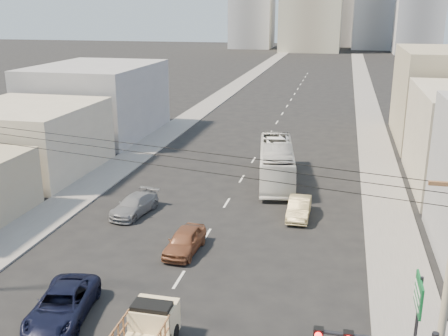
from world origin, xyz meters
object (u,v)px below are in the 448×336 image
at_px(sedan_tan, 299,208).
at_px(green_sign, 417,308).
at_px(flatbed_pickup, 145,332).
at_px(navy_pickup, 62,305).
at_px(city_bus, 276,162).
at_px(sedan_grey, 134,205).
at_px(utility_pole, 444,312).
at_px(sedan_brown, 185,241).

relative_size(sedan_tan, green_sign, 0.84).
distance_m(flatbed_pickup, navy_pickup, 5.10).
xyz_separation_m(flatbed_pickup, city_bus, (2.36, 24.61, 0.52)).
bearing_deg(navy_pickup, sedan_grey, 88.22).
bearing_deg(utility_pole, city_bus, 107.48).
bearing_deg(utility_pole, navy_pickup, 164.89).
bearing_deg(city_bus, navy_pickup, -115.65).
xyz_separation_m(flatbed_pickup, sedan_grey, (-6.54, 14.81, -0.42)).
relative_size(city_bus, sedan_brown, 2.75).
xyz_separation_m(sedan_brown, sedan_tan, (6.23, 7.02, -0.03)).
xyz_separation_m(navy_pickup, sedan_brown, (3.57, 8.10, -0.01)).
height_order(sedan_grey, green_sign, green_sign).
bearing_deg(navy_pickup, flatbed_pickup, -28.28).
bearing_deg(green_sign, flatbed_pickup, 179.50).
bearing_deg(city_bus, utility_pole, -80.84).
xyz_separation_m(sedan_tan, sedan_grey, (-11.53, -1.98, -0.02)).
height_order(flatbed_pickup, navy_pickup, flatbed_pickup).
distance_m(navy_pickup, sedan_tan, 18.02).
xyz_separation_m(flatbed_pickup, utility_pole, (10.93, -2.59, 4.09)).
distance_m(flatbed_pickup, sedan_brown, 9.84).
xyz_separation_m(sedan_grey, utility_pole, (17.46, -17.40, 4.51)).
xyz_separation_m(sedan_grey, green_sign, (17.13, -14.90, 3.07)).
xyz_separation_m(navy_pickup, sedan_grey, (-1.73, 13.15, -0.06)).
xyz_separation_m(city_bus, sedan_brown, (-3.60, -14.85, -0.90)).
distance_m(sedan_grey, green_sign, 22.91).
bearing_deg(city_bus, sedan_tan, -79.75).
bearing_deg(utility_pole, sedan_brown, 134.57).
relative_size(sedan_brown, green_sign, 0.85).
distance_m(navy_pickup, sedan_grey, 13.27).
distance_m(flatbed_pickup, sedan_grey, 16.19).
distance_m(navy_pickup, city_bus, 24.06).
bearing_deg(city_bus, green_sign, -79.89).
relative_size(sedan_tan, utility_pole, 0.42).
bearing_deg(sedan_grey, utility_pole, -35.11).
relative_size(flatbed_pickup, city_bus, 0.38).
height_order(navy_pickup, sedan_grey, navy_pickup).
bearing_deg(flatbed_pickup, green_sign, -0.50).
bearing_deg(sedan_grey, flatbed_pickup, -56.40).
bearing_deg(green_sign, sedan_grey, 138.98).
relative_size(navy_pickup, sedan_tan, 1.25).
xyz_separation_m(navy_pickup, city_bus, (7.17, 22.96, 0.88)).
bearing_deg(flatbed_pickup, utility_pole, -13.35).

